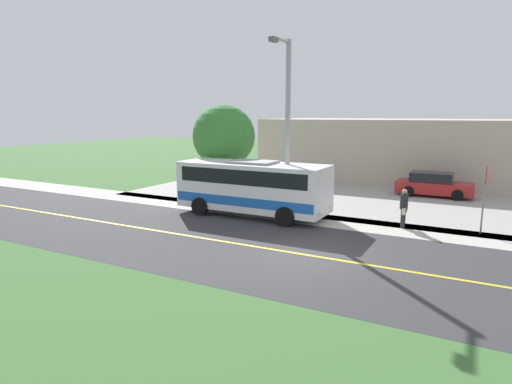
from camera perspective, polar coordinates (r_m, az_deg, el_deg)
name	(u,v)px	position (r m, az deg, el deg)	size (l,w,h in m)	color
ground_plane	(305,255)	(15.73, 6.52, -8.24)	(120.00, 120.00, 0.00)	#3D6633
road_surface	(305,255)	(15.73, 6.52, -8.22)	(8.00, 100.00, 0.01)	#333335
sidewalk	(347,223)	(20.47, 11.93, -4.02)	(2.40, 100.00, 0.01)	#B2ADA3
parking_lot_surface	(435,202)	(26.87, 22.46, -1.18)	(14.00, 36.00, 0.01)	#9E9991
road_centre_line	(305,255)	(15.73, 6.52, -8.20)	(0.16, 100.00, 0.00)	gold
shuttle_bus_front	(253,185)	(21.27, -0.43, 0.88)	(2.71, 7.59, 2.72)	white
pedestrian_with_bags	(404,207)	(20.15, 18.89, -1.86)	(0.72, 0.34, 1.74)	#262628
stop_sign	(485,188)	(20.22, 27.93, 0.50)	(0.76, 0.07, 2.88)	slate
street_light_pole	(287,122)	(20.58, 4.07, 9.13)	(1.97, 0.24, 8.33)	#9E9EA3
parked_car_near	(434,185)	(28.59, 22.36, 0.87)	(2.04, 4.41, 1.45)	#A51E1E
tree_curbside	(224,137)	(25.26, -4.26, 7.29)	(3.61, 3.61, 5.50)	brown
commercial_building	(421,149)	(35.68, 20.95, 5.26)	(10.00, 23.15, 4.56)	#B7A893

